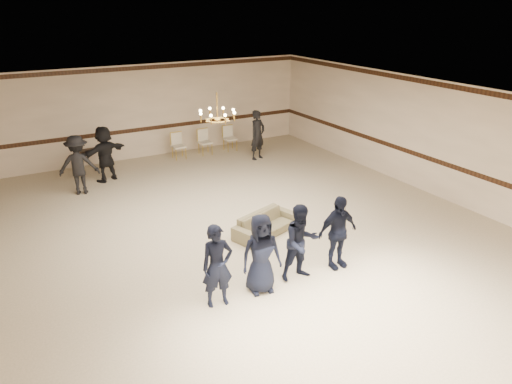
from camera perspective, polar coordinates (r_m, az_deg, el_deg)
room at (r=10.77m, az=-2.21°, el=2.60°), size 12.01×14.01×3.21m
chair_rail at (r=17.19m, az=-13.05°, el=7.38°), size 12.00×0.02×0.14m
crown_molding at (r=16.81m, az=-13.67°, el=14.25°), size 12.00×0.02×0.14m
chandelier at (r=11.29m, az=-4.68°, el=10.18°), size 0.94×0.94×0.89m
boy_a at (r=8.58m, az=-4.66°, el=-8.83°), size 0.62×0.45×1.57m
boy_b at (r=8.93m, az=0.61°, el=-7.40°), size 0.84×0.62×1.57m
boy_c at (r=9.36m, az=5.41°, el=-6.04°), size 0.80×0.64×1.57m
boy_d at (r=9.86m, az=9.74°, el=-4.77°), size 0.93×0.40×1.57m
settee at (r=11.31m, az=1.18°, el=-3.82°), size 1.83×1.17×0.50m
adult_left at (r=14.35m, az=-20.50°, el=3.06°), size 1.24×0.93×1.71m
adult_mid at (r=15.16m, az=-17.64°, el=4.39°), size 1.66×1.04×1.71m
adult_right at (r=16.52m, az=0.20°, el=6.85°), size 0.72×0.59×1.71m
banquet_chair_left at (r=16.87m, az=-9.23°, el=5.44°), size 0.44×0.44×0.90m
banquet_chair_mid at (r=17.22m, az=-6.11°, el=5.95°), size 0.45×0.45×0.90m
banquet_chair_right at (r=17.62m, az=-3.12°, el=6.41°), size 0.44×0.44×0.90m
console_table at (r=16.35m, az=-19.34°, el=3.60°), size 0.85×0.36×0.72m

